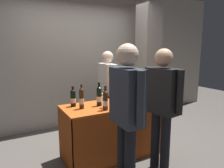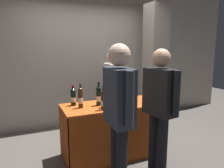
# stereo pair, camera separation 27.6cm
# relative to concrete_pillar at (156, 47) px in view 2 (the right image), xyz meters

# --- Properties ---
(ground_plane) EXTENTS (12.00, 12.00, 0.00)m
(ground_plane) POSITION_rel_concrete_pillar_xyz_m (-1.42, -0.96, -1.63)
(ground_plane) COLOR #514C47
(back_partition) EXTENTS (7.65, 0.12, 2.91)m
(back_partition) POSITION_rel_concrete_pillar_xyz_m (-1.42, 0.62, -0.18)
(back_partition) COLOR #9E998E
(back_partition) RESTS_ON ground_plane
(concrete_pillar) EXTENTS (0.40, 0.40, 3.27)m
(concrete_pillar) POSITION_rel_concrete_pillar_xyz_m (0.00, 0.00, 0.00)
(concrete_pillar) COLOR gray
(concrete_pillar) RESTS_ON ground_plane
(tasting_table) EXTENTS (1.44, 0.64, 0.80)m
(tasting_table) POSITION_rel_concrete_pillar_xyz_m (-1.42, -0.96, -1.10)
(tasting_table) COLOR #B74C19
(tasting_table) RESTS_ON ground_plane
(featured_wine_bottle) EXTENTS (0.07, 0.07, 0.33)m
(featured_wine_bottle) POSITION_rel_concrete_pillar_xyz_m (-1.15, -0.95, -0.69)
(featured_wine_bottle) COLOR #192333
(featured_wine_bottle) RESTS_ON tasting_table
(display_bottle_0) EXTENTS (0.08, 0.08, 0.34)m
(display_bottle_0) POSITION_rel_concrete_pillar_xyz_m (-1.62, -0.95, -0.69)
(display_bottle_0) COLOR black
(display_bottle_0) RESTS_ON tasting_table
(display_bottle_1) EXTENTS (0.07, 0.07, 0.32)m
(display_bottle_1) POSITION_rel_concrete_pillar_xyz_m (-1.63, -1.17, -0.70)
(display_bottle_1) COLOR #38230F
(display_bottle_1) RESTS_ON tasting_table
(display_bottle_2) EXTENTS (0.07, 0.07, 0.33)m
(display_bottle_2) POSITION_rel_concrete_pillar_xyz_m (-1.89, -0.97, -0.69)
(display_bottle_2) COLOR #38230F
(display_bottle_2) RESTS_ON tasting_table
(display_bottle_3) EXTENTS (0.07, 0.07, 0.33)m
(display_bottle_3) POSITION_rel_concrete_pillar_xyz_m (-0.87, -1.09, -0.69)
(display_bottle_3) COLOR black
(display_bottle_3) RESTS_ON tasting_table
(display_bottle_4) EXTENTS (0.08, 0.08, 0.29)m
(display_bottle_4) POSITION_rel_concrete_pillar_xyz_m (-1.95, -0.80, -0.71)
(display_bottle_4) COLOR black
(display_bottle_4) RESTS_ON tasting_table
(wine_glass_near_vendor) EXTENTS (0.08, 0.08, 0.13)m
(wine_glass_near_vendor) POSITION_rel_concrete_pillar_xyz_m (-0.95, -0.74, -0.74)
(wine_glass_near_vendor) COLOR silver
(wine_glass_near_vendor) RESTS_ON tasting_table
(wine_glass_mid) EXTENTS (0.07, 0.07, 0.15)m
(wine_glass_mid) POSITION_rel_concrete_pillar_xyz_m (-1.51, -0.84, -0.73)
(wine_glass_mid) COLOR silver
(wine_glass_mid) RESTS_ON tasting_table
(wine_glass_near_taster) EXTENTS (0.07, 0.07, 0.15)m
(wine_glass_near_taster) POSITION_rel_concrete_pillar_xyz_m (-1.59, -1.07, -0.72)
(wine_glass_near_taster) COLOR silver
(wine_glass_near_taster) RESTS_ON tasting_table
(brochure_stand) EXTENTS (0.14, 0.12, 0.18)m
(brochure_stand) POSITION_rel_concrete_pillar_xyz_m (-1.33, -1.08, -0.75)
(brochure_stand) COLOR silver
(brochure_stand) RESTS_ON tasting_table
(vendor_presenter) EXTENTS (0.24, 0.60, 1.56)m
(vendor_presenter) POSITION_rel_concrete_pillar_xyz_m (-1.08, -0.19, -0.70)
(vendor_presenter) COLOR #2D3347
(vendor_presenter) RESTS_ON ground_plane
(taster_foreground_right) EXTENTS (0.23, 0.58, 1.66)m
(taster_foreground_right) POSITION_rel_concrete_pillar_xyz_m (-1.70, -1.80, -0.64)
(taster_foreground_right) COLOR black
(taster_foreground_right) RESTS_ON ground_plane
(taster_foreground_left) EXTENTS (0.27, 0.57, 1.61)m
(taster_foreground_left) POSITION_rel_concrete_pillar_xyz_m (-1.08, -1.64, -0.67)
(taster_foreground_left) COLOR black
(taster_foreground_left) RESTS_ON ground_plane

